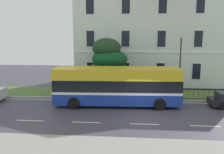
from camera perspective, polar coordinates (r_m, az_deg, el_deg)
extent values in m
cube|color=#3F3D48|center=(18.24, 7.48, -9.17)|extent=(60.00, 56.00, 0.06)
cube|color=silver|center=(21.70, 7.07, -5.90)|extent=(54.00, 0.14, 0.01)
cube|color=silver|center=(17.98, -19.03, -9.83)|extent=(2.00, 0.12, 0.01)
cube|color=silver|center=(16.81, -6.24, -10.73)|extent=(2.00, 0.12, 0.01)
cube|color=silver|center=(16.54, 7.76, -11.12)|extent=(2.00, 0.12, 0.01)
cube|color=silver|center=(17.22, 21.42, -10.88)|extent=(2.00, 0.12, 0.01)
cube|color=#9E9E99|center=(22.14, 7.03, -5.43)|extent=(57.00, 0.24, 0.12)
cube|color=#4D6930|center=(24.20, 6.85, -4.07)|extent=(57.00, 4.02, 0.12)
cube|color=gray|center=(13.16, 8.57, -16.96)|extent=(57.00, 3.00, 0.01)
cube|color=silver|center=(30.38, 10.89, 9.62)|extent=(19.29, 8.03, 11.34)
cube|color=white|center=(26.43, 11.66, 5.86)|extent=(19.29, 0.06, 0.20)
cube|color=#2D333D|center=(26.78, 11.44, -0.28)|extent=(1.10, 0.06, 2.20)
cube|color=white|center=(26.87, -5.07, 1.69)|extent=(0.95, 0.04, 1.80)
cube|color=black|center=(26.85, -5.08, 1.68)|extent=(0.85, 0.03, 1.70)
cube|color=white|center=(26.48, 3.18, 1.59)|extent=(0.95, 0.04, 1.80)
cube|color=black|center=(26.46, 3.18, 1.58)|extent=(0.85, 0.03, 1.70)
cube|color=white|center=(26.65, 11.50, 1.45)|extent=(0.95, 0.04, 1.80)
cube|color=black|center=(26.63, 11.51, 1.44)|extent=(0.85, 0.03, 1.70)
cube|color=white|center=(27.36, 19.55, 1.29)|extent=(0.95, 0.04, 1.80)
cube|color=black|center=(27.34, 19.56, 1.28)|extent=(0.85, 0.03, 1.70)
cube|color=white|center=(26.58, -5.19, 9.14)|extent=(0.95, 0.04, 1.80)
cube|color=black|center=(26.56, -5.20, 9.14)|extent=(0.85, 0.03, 1.70)
cube|color=white|center=(26.19, 3.26, 9.15)|extent=(0.95, 0.04, 1.80)
cube|color=black|center=(26.17, 3.26, 9.15)|extent=(0.85, 0.03, 1.70)
cube|color=white|center=(26.36, 11.77, 8.97)|extent=(0.95, 0.04, 1.80)
cube|color=black|center=(26.34, 11.78, 8.97)|extent=(0.85, 0.03, 1.70)
cube|color=white|center=(27.08, 19.99, 8.60)|extent=(0.95, 0.04, 1.80)
cube|color=black|center=(27.06, 20.01, 8.60)|extent=(0.85, 0.03, 1.70)
cube|color=white|center=(26.75, -5.32, 16.63)|extent=(0.95, 0.04, 1.80)
cube|color=black|center=(26.73, -5.32, 16.64)|extent=(0.85, 0.03, 1.70)
cube|color=white|center=(26.36, 3.34, 16.76)|extent=(0.95, 0.04, 1.80)
cube|color=black|center=(26.34, 3.34, 16.76)|extent=(0.85, 0.03, 1.70)
cube|color=white|center=(26.53, 12.06, 16.52)|extent=(0.95, 0.04, 1.80)
cube|color=black|center=(26.51, 12.06, 16.52)|extent=(0.85, 0.03, 1.70)
cube|color=white|center=(27.25, 20.46, 15.94)|extent=(0.95, 0.04, 1.80)
cube|color=black|center=(27.23, 20.47, 15.94)|extent=(0.85, 0.03, 1.70)
cube|color=black|center=(22.36, 12.73, -2.78)|extent=(14.94, 0.04, 0.04)
cube|color=black|center=(22.57, 12.64, -4.93)|extent=(14.94, 0.04, 0.04)
cylinder|color=black|center=(22.68, -6.39, -3.64)|extent=(0.02, 0.02, 0.95)
cylinder|color=black|center=(22.60, -5.26, -3.67)|extent=(0.02, 0.02, 0.95)
cylinder|color=black|center=(22.53, -4.12, -3.70)|extent=(0.02, 0.02, 0.95)
cylinder|color=black|center=(22.46, -2.98, -3.72)|extent=(0.02, 0.02, 0.95)
cylinder|color=black|center=(22.41, -1.83, -3.75)|extent=(0.02, 0.02, 0.95)
cylinder|color=black|center=(22.36, -0.68, -3.78)|extent=(0.02, 0.02, 0.95)
cylinder|color=black|center=(22.32, 0.48, -3.80)|extent=(0.02, 0.02, 0.95)
cylinder|color=black|center=(22.29, 1.64, -3.82)|extent=(0.02, 0.02, 0.95)
cylinder|color=black|center=(22.27, 2.81, -3.84)|extent=(0.02, 0.02, 0.95)
cylinder|color=black|center=(22.26, 3.98, -3.86)|extent=(0.02, 0.02, 0.95)
cylinder|color=black|center=(22.26, 5.14, -3.88)|extent=(0.02, 0.02, 0.95)
cylinder|color=black|center=(22.27, 6.31, -3.90)|extent=(0.02, 0.02, 0.95)
cylinder|color=black|center=(22.28, 7.48, -3.91)|extent=(0.02, 0.02, 0.95)
cylinder|color=black|center=(22.31, 8.64, -3.92)|extent=(0.02, 0.02, 0.95)
cylinder|color=black|center=(22.34, 9.80, -3.94)|extent=(0.02, 0.02, 0.95)
cylinder|color=black|center=(22.39, 10.96, -3.95)|extent=(0.02, 0.02, 0.95)
cylinder|color=black|center=(22.44, 12.11, -3.95)|extent=(0.02, 0.02, 0.95)
cylinder|color=black|center=(22.50, 13.26, -3.96)|extent=(0.02, 0.02, 0.95)
cylinder|color=black|center=(22.57, 14.39, -3.96)|extent=(0.02, 0.02, 0.95)
cylinder|color=black|center=(22.65, 15.53, -3.97)|extent=(0.02, 0.02, 0.95)
cylinder|color=black|center=(22.74, 16.65, -3.97)|extent=(0.02, 0.02, 0.95)
cylinder|color=black|center=(22.84, 17.76, -3.97)|extent=(0.02, 0.02, 0.95)
cylinder|color=black|center=(22.95, 18.87, -3.97)|extent=(0.02, 0.02, 0.95)
cylinder|color=black|center=(23.06, 19.96, -3.97)|extent=(0.02, 0.02, 0.95)
cylinder|color=black|center=(23.18, 21.04, -3.96)|extent=(0.02, 0.02, 0.95)
cylinder|color=black|center=(23.31, 22.11, -3.96)|extent=(0.02, 0.02, 0.95)
cylinder|color=black|center=(23.45, 23.17, -3.95)|extent=(0.02, 0.02, 0.95)
cylinder|color=black|center=(23.60, 24.22, -3.94)|extent=(0.02, 0.02, 0.95)
cylinder|color=black|center=(23.75, 25.25, -3.93)|extent=(0.02, 0.02, 0.95)
cylinder|color=#423328|center=(24.62, -1.05, -1.67)|extent=(0.48, 0.48, 1.63)
ellipsoid|color=#184324|center=(24.66, -0.84, -0.87)|extent=(5.16, 5.16, 2.22)
ellipsoid|color=#19411D|center=(24.59, -0.82, 1.76)|extent=(3.96, 3.96, 2.31)
ellipsoid|color=#104321|center=(24.17, -0.53, 4.31)|extent=(3.61, 3.61, 1.99)
ellipsoid|color=#1D391F|center=(24.21, -1.33, 6.99)|extent=(2.90, 2.90, 1.98)
cube|color=navy|center=(20.34, 1.16, -4.62)|extent=(10.58, 2.96, 1.07)
cube|color=white|center=(20.22, 1.17, -3.26)|extent=(10.60, 2.98, 0.20)
cube|color=black|center=(20.10, 1.17, -1.75)|extent=(10.50, 2.92, 1.01)
cube|color=gold|center=(19.92, 1.18, 0.92)|extent=(10.58, 2.96, 0.89)
cube|color=black|center=(20.69, 15.90, -1.94)|extent=(0.15, 2.09, 0.93)
cube|color=black|center=(20.51, 16.03, 0.67)|extent=(0.14, 1.79, 0.57)
cylinder|color=silver|center=(21.74, 15.25, -4.86)|extent=(0.05, 0.20, 0.20)
cylinder|color=silver|center=(20.25, 16.25, -6.02)|extent=(0.05, 0.20, 0.20)
cylinder|color=black|center=(21.79, 10.38, -4.63)|extent=(0.97, 0.34, 0.96)
cylinder|color=black|center=(19.51, 11.36, -6.42)|extent=(0.97, 0.34, 0.96)
cylinder|color=black|center=(21.91, -7.89, -4.48)|extent=(0.97, 0.34, 0.96)
cylinder|color=black|center=(19.65, -9.11, -6.23)|extent=(0.97, 0.34, 0.96)
cylinder|color=black|center=(22.70, 23.56, -5.20)|extent=(0.60, 0.18, 0.60)
cylinder|color=black|center=(21.22, 24.99, -6.35)|extent=(0.60, 0.18, 0.60)
cylinder|color=#333338|center=(22.77, 15.94, 2.00)|extent=(0.14, 0.14, 5.56)
cube|color=beige|center=(22.56, 16.31, 9.47)|extent=(0.36, 0.24, 0.36)
cylinder|color=#4C4742|center=(23.00, 1.86, -3.35)|extent=(0.49, 0.49, 0.98)
ellipsoid|color=black|center=(22.87, 1.87, -1.94)|extent=(0.50, 0.50, 0.17)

